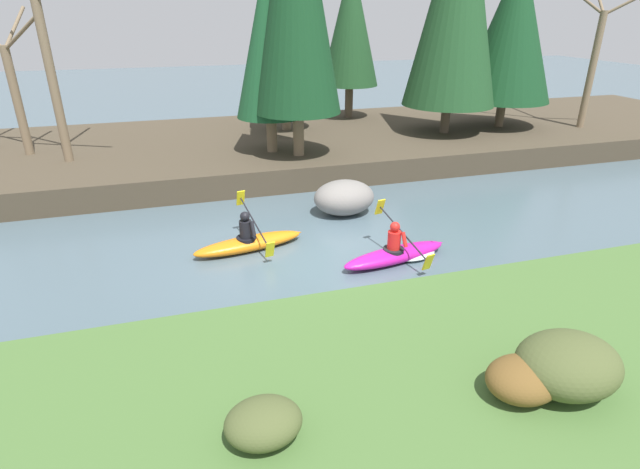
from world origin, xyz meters
TOP-DOWN VIEW (x-y plane):
  - ground_plane at (0.00, 0.00)m, footprint 90.00×90.00m
  - riverbank_far at (0.00, 8.86)m, footprint 44.00×9.06m
  - conifer_tree_far_left at (0.47, 6.66)m, footprint 2.30×2.30m
  - conifer_tree_mid_left at (1.73, 9.87)m, footprint 2.52×2.52m
  - conifer_tree_centre at (5.02, 11.51)m, footprint 2.51×2.51m
  - conifer_tree_right at (10.52, 7.95)m, footprint 3.64×3.64m
  - bare_tree_mid_upstream at (-7.57, 8.71)m, footprint 2.60×2.57m
  - bare_tree_mid_downstream at (-6.14, 7.43)m, footprint 3.59×3.55m
  - bare_tree_downstream at (13.72, 6.86)m, footprint 3.30×3.27m
  - shrub_clump_nearest at (-2.20, -5.79)m, footprint 0.93×0.78m
  - shrub_clump_second at (1.19, -6.03)m, footprint 0.99×0.83m
  - shrub_clump_third at (1.85, -6.07)m, footprint 1.44×1.20m
  - kayaker_lead at (1.88, -0.86)m, footprint 2.79×2.06m
  - kayaker_middle at (-1.35, 0.71)m, footprint 2.79×2.06m
  - boulder_midstream at (1.61, 2.28)m, footprint 1.73×1.35m

SIDE VIEW (x-z plane):
  - ground_plane at x=0.00m, z-range 0.00..0.00m
  - kayaker_lead at x=1.88m, z-range -0.40..0.80m
  - kayaker_middle at x=-1.35m, z-range -0.38..0.82m
  - riverbank_far at x=0.00m, z-range 0.00..0.80m
  - boulder_midstream at x=1.61m, z-range 0.00..0.98m
  - shrub_clump_nearest at x=-2.20m, z-range 0.65..1.16m
  - shrub_clump_second at x=1.19m, z-range 0.65..1.19m
  - shrub_clump_third at x=1.85m, z-range 0.65..1.43m
  - bare_tree_mid_upstream at x=-7.57m, z-range 0.67..5.31m
  - bare_tree_downstream at x=13.72m, z-range 0.63..6.60m
  - bare_tree_mid_downstream at x=-6.14m, z-range 0.61..7.13m
  - conifer_tree_far_left at x=0.47m, z-range 1.38..7.40m
  - conifer_tree_right at x=10.52m, z-range 1.33..8.02m
  - conifer_tree_centre at x=5.02m, z-range 1.50..8.08m
  - conifer_tree_mid_left at x=1.73m, z-range 1.51..9.72m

